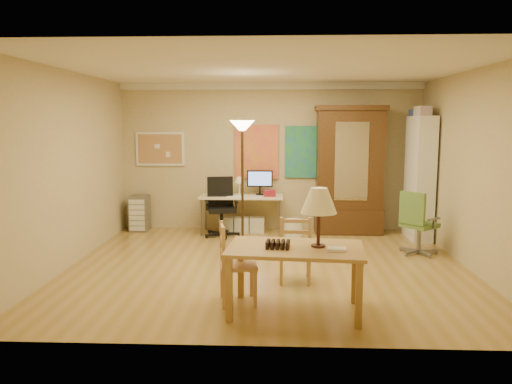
{
  "coord_description": "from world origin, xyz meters",
  "views": [
    {
      "loc": [
        0.12,
        -6.74,
        1.99
      ],
      "look_at": [
        -0.17,
        0.3,
        1.01
      ],
      "focal_mm": 35.0,
      "sensor_mm": 36.0,
      "label": 1
    }
  ],
  "objects_px": {
    "dining_table": "(304,234)",
    "office_chair_green": "(418,237)",
    "office_chair_black": "(221,220)",
    "bookshelf": "(419,178)",
    "armoire": "(349,178)",
    "computer_desk": "(243,210)"
  },
  "relations": [
    {
      "from": "dining_table",
      "to": "office_chair_green",
      "type": "distance_m",
      "value": 3.09
    },
    {
      "from": "office_chair_black",
      "to": "dining_table",
      "type": "bearing_deg",
      "value": -70.29
    },
    {
      "from": "office_chair_black",
      "to": "bookshelf",
      "type": "relative_size",
      "value": 0.49
    },
    {
      "from": "office_chair_green",
      "to": "armoire",
      "type": "xyz_separation_m",
      "value": [
        -0.84,
        1.48,
        0.73
      ]
    },
    {
      "from": "dining_table",
      "to": "office_chair_black",
      "type": "distance_m",
      "value": 3.77
    },
    {
      "from": "office_chair_black",
      "to": "bookshelf",
      "type": "bearing_deg",
      "value": -0.97
    },
    {
      "from": "dining_table",
      "to": "computer_desk",
      "type": "xyz_separation_m",
      "value": [
        -0.89,
        3.81,
        -0.43
      ]
    },
    {
      "from": "armoire",
      "to": "bookshelf",
      "type": "bearing_deg",
      "value": -21.33
    },
    {
      "from": "office_chair_green",
      "to": "dining_table",
      "type": "bearing_deg",
      "value": -127.67
    },
    {
      "from": "dining_table",
      "to": "office_chair_green",
      "type": "bearing_deg",
      "value": 52.33
    },
    {
      "from": "computer_desk",
      "to": "office_chair_black",
      "type": "height_order",
      "value": "computer_desk"
    },
    {
      "from": "office_chair_green",
      "to": "armoire",
      "type": "height_order",
      "value": "armoire"
    },
    {
      "from": "dining_table",
      "to": "bookshelf",
      "type": "height_order",
      "value": "bookshelf"
    },
    {
      "from": "dining_table",
      "to": "office_chair_black",
      "type": "bearing_deg",
      "value": 109.71
    },
    {
      "from": "computer_desk",
      "to": "office_chair_green",
      "type": "height_order",
      "value": "computer_desk"
    },
    {
      "from": "office_chair_black",
      "to": "armoire",
      "type": "distance_m",
      "value": 2.41
    },
    {
      "from": "dining_table",
      "to": "office_chair_green",
      "type": "xyz_separation_m",
      "value": [
        1.86,
        2.41,
        -0.58
      ]
    },
    {
      "from": "computer_desk",
      "to": "armoire",
      "type": "distance_m",
      "value": 1.99
    },
    {
      "from": "armoire",
      "to": "bookshelf",
      "type": "xyz_separation_m",
      "value": [
        1.13,
        -0.44,
        0.05
      ]
    },
    {
      "from": "office_chair_black",
      "to": "armoire",
      "type": "xyz_separation_m",
      "value": [
        2.27,
        0.38,
        0.72
      ]
    },
    {
      "from": "dining_table",
      "to": "computer_desk",
      "type": "height_order",
      "value": "dining_table"
    },
    {
      "from": "bookshelf",
      "to": "armoire",
      "type": "bearing_deg",
      "value": 158.67
    }
  ]
}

